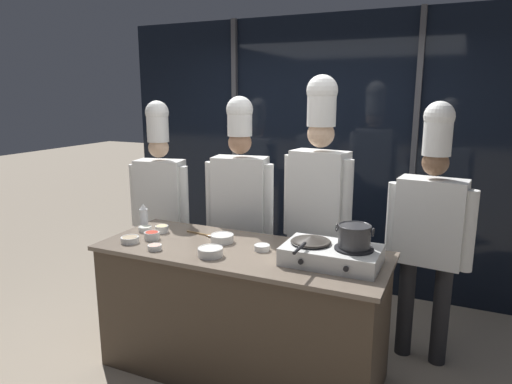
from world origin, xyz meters
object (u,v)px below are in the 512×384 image
at_px(prep_bowl_chili_flakes, 152,235).
at_px(prep_bowl_onion, 222,238).
at_px(stock_pot, 355,236).
at_px(prep_bowl_rice, 262,247).
at_px(chef_line, 319,191).
at_px(prep_bowl_garlic, 210,251).
at_px(chef_pastry, 430,222).
at_px(prep_bowl_ginger, 162,228).
at_px(squeeze_bottle_clear, 144,216).
at_px(prep_bowl_bean_sprouts, 145,228).
at_px(serving_spoon_slotted, 207,235).
at_px(chef_head, 161,192).
at_px(chef_sous, 240,196).
at_px(frying_pan, 311,239).
at_px(prep_bowl_shrimp, 155,247).
at_px(prep_bowl_mushrooms, 130,239).
at_px(portable_stove, 332,254).

bearing_deg(prep_bowl_chili_flakes, prep_bowl_onion, 17.37).
height_order(stock_pot, prep_bowl_rice, stock_pot).
height_order(prep_bowl_onion, chef_line, chef_line).
relative_size(prep_bowl_garlic, chef_pastry, 0.09).
height_order(prep_bowl_ginger, chef_pastry, chef_pastry).
bearing_deg(prep_bowl_rice, squeeze_bottle_clear, 174.22).
relative_size(prep_bowl_bean_sprouts, chef_line, 0.05).
bearing_deg(prep_bowl_chili_flakes, prep_bowl_ginger, 101.38).
distance_m(prep_bowl_chili_flakes, serving_spoon_slotted, 0.40).
height_order(prep_bowl_rice, chef_pastry, chef_pastry).
xyz_separation_m(chef_head, chef_sous, (0.80, 0.01, 0.04)).
height_order(frying_pan, prep_bowl_shrimp, frying_pan).
xyz_separation_m(prep_bowl_rice, prep_bowl_shrimp, (-0.67, -0.29, -0.00)).
xyz_separation_m(chef_sous, chef_pastry, (1.49, 0.03, -0.05)).
relative_size(frying_pan, prep_bowl_ginger, 4.40).
xyz_separation_m(prep_bowl_mushrooms, prep_bowl_shrimp, (0.26, -0.05, -0.00)).
distance_m(squeeze_bottle_clear, prep_bowl_mushrooms, 0.38).
bearing_deg(stock_pot, squeeze_bottle_clear, 174.99).
relative_size(prep_bowl_mushrooms, prep_bowl_garlic, 0.78).
relative_size(frying_pan, chef_line, 0.21).
height_order(frying_pan, chef_pastry, chef_pastry).
distance_m(prep_bowl_ginger, chef_line, 1.23).
bearing_deg(prep_bowl_onion, serving_spoon_slotted, 154.99).
relative_size(portable_stove, frying_pan, 1.33).
relative_size(prep_bowl_shrimp, chef_sous, 0.05).
distance_m(prep_bowl_mushrooms, chef_head, 0.95).
bearing_deg(squeeze_bottle_clear, prep_bowl_ginger, -14.47).
bearing_deg(prep_bowl_ginger, chef_sous, 56.66).
bearing_deg(prep_bowl_rice, prep_bowl_bean_sprouts, 178.82).
bearing_deg(prep_bowl_bean_sprouts, prep_bowl_rice, -1.18).
relative_size(frying_pan, stock_pot, 1.97).
bearing_deg(prep_bowl_chili_flakes, chef_sous, 65.07).
height_order(prep_bowl_ginger, prep_bowl_rice, prep_bowl_ginger).
height_order(prep_bowl_bean_sprouts, prep_bowl_shrimp, prep_bowl_bean_sprouts).
height_order(portable_stove, prep_bowl_shrimp, portable_stove).
relative_size(frying_pan, prep_bowl_mushrooms, 3.43).
bearing_deg(chef_head, stock_pot, 149.62).
relative_size(prep_bowl_shrimp, chef_line, 0.05).
distance_m(prep_bowl_chili_flakes, chef_line, 1.29).
distance_m(portable_stove, prep_bowl_onion, 0.83).
height_order(squeeze_bottle_clear, prep_bowl_rice, squeeze_bottle_clear).
bearing_deg(prep_bowl_mushrooms, prep_bowl_chili_flakes, 52.91).
bearing_deg(prep_bowl_ginger, portable_stove, -4.03).
xyz_separation_m(prep_bowl_onion, prep_bowl_shrimp, (-0.34, -0.34, -0.01)).
xyz_separation_m(prep_bowl_chili_flakes, chef_line, (1.03, 0.72, 0.28)).
relative_size(prep_bowl_mushrooms, chef_sous, 0.07).
bearing_deg(chef_sous, squeeze_bottle_clear, 32.67).
bearing_deg(chef_sous, prep_bowl_ginger, 47.58).
height_order(prep_bowl_garlic, chef_line, chef_line).
xyz_separation_m(frying_pan, chef_sous, (-0.83, 0.68, 0.06)).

